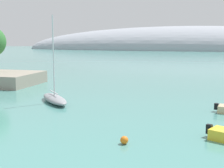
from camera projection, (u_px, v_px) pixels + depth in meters
The scene contains 3 objects.
distant_ridge at pixel (188, 50), 230.79m from camera, with size 255.70×67.00×34.66m, color #999EA8.
sailboat_grey_mid_mooring at pixel (55, 98), 38.78m from camera, with size 6.49×6.99×10.75m.
mooring_buoy_orange at pixel (124, 140), 23.51m from camera, with size 0.62×0.62×0.62m, color orange.
Camera 1 is at (7.84, -9.98, 7.88)m, focal length 49.98 mm.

